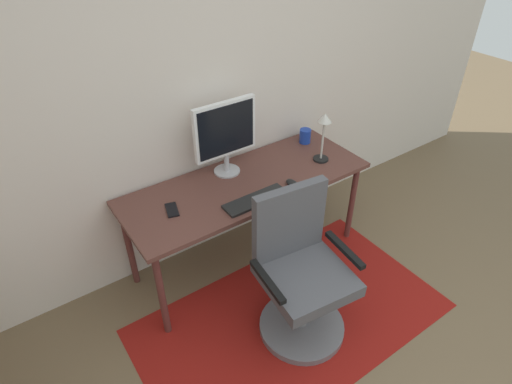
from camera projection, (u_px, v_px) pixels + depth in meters
The scene contains 10 objects.
wall_back at pixel (208, 78), 2.75m from camera, with size 6.00×0.10×2.60m, color beige.
area_rug at pixel (292, 318), 2.81m from camera, with size 1.96×1.12×0.01m, color maroon.
desk at pixel (247, 189), 2.90m from camera, with size 1.70×0.63×0.70m.
monitor at pixel (225, 132), 2.78m from camera, with size 0.45×0.18×0.52m.
keyboard at pixel (256, 200), 2.68m from camera, with size 0.43×0.13×0.02m, color black.
computer_mouse at pixel (292, 183), 2.81m from camera, with size 0.06×0.10×0.03m, color black.
coffee_cup at pixel (305, 136), 3.26m from camera, with size 0.09×0.09×0.11m, color #1B3AA2.
cell_phone at pixel (172, 210), 2.60m from camera, with size 0.07×0.14×0.01m, color black.
desk_lamp at pixel (324, 130), 2.94m from camera, with size 0.11×0.11×0.36m.
office_chair at pixel (300, 279), 2.55m from camera, with size 0.60×0.54×0.97m.
Camera 1 is at (-1.27, -0.16, 2.31)m, focal length 30.03 mm.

